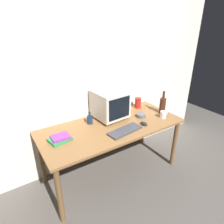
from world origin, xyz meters
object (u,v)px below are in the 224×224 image
at_px(book_stack, 60,139).
at_px(mug, 163,115).
at_px(bottle_short, 90,119).
at_px(metal_canister, 138,103).
at_px(crt_monitor, 110,104).
at_px(bottle_tall, 163,105).
at_px(cd_spindle, 141,115).
at_px(computer_mouse, 144,124).
at_px(keyboard, 125,131).

xyz_separation_m(book_stack, mug, (1.32, -0.20, 0.02)).
xyz_separation_m(bottle_short, metal_canister, (0.81, 0.06, 0.02)).
relative_size(crt_monitor, bottle_tall, 1.29).
bearing_deg(book_stack, mug, -8.66).
bearing_deg(metal_canister, cd_spindle, -122.12).
xyz_separation_m(bottle_tall, book_stack, (-1.41, 0.09, -0.09)).
relative_size(crt_monitor, mug, 3.45).
height_order(crt_monitor, cd_spindle, crt_monitor).
relative_size(computer_mouse, bottle_short, 0.62).
xyz_separation_m(computer_mouse, bottle_short, (-0.54, 0.39, 0.04)).
bearing_deg(book_stack, metal_canister, 10.71).
xyz_separation_m(keyboard, metal_canister, (0.57, 0.45, 0.06)).
bearing_deg(keyboard, bottle_tall, 2.87).
bearing_deg(bottle_short, bottle_tall, -15.33).
bearing_deg(bottle_short, keyboard, -57.86).
relative_size(crt_monitor, bottle_short, 2.55).
bearing_deg(cd_spindle, book_stack, 178.66).
bearing_deg(bottle_tall, mug, -129.08).
bearing_deg(bottle_tall, metal_canister, 115.68).
height_order(bottle_tall, metal_canister, bottle_tall).
relative_size(bottle_short, metal_canister, 1.08).
bearing_deg(cd_spindle, computer_mouse, -120.92).
distance_m(bottle_tall, cd_spindle, 0.34).
xyz_separation_m(book_stack, metal_canister, (1.25, 0.24, 0.05)).
distance_m(crt_monitor, mug, 0.71).
relative_size(mug, metal_canister, 0.80).
relative_size(bottle_short, cd_spindle, 1.35).
height_order(keyboard, cd_spindle, cd_spindle).
bearing_deg(mug, keyboard, -178.58).
relative_size(keyboard, bottle_short, 2.59).
distance_m(mug, cd_spindle, 0.29).
height_order(keyboard, computer_mouse, computer_mouse).
distance_m(bottle_short, book_stack, 0.48).
relative_size(computer_mouse, cd_spindle, 0.83).
relative_size(keyboard, book_stack, 1.74).
relative_size(computer_mouse, mug, 0.83).
relative_size(bottle_short, mug, 1.35).
relative_size(computer_mouse, metal_canister, 0.67).
xyz_separation_m(mug, cd_spindle, (-0.23, 0.18, -0.02)).
bearing_deg(cd_spindle, metal_canister, 57.88).
height_order(crt_monitor, bottle_tall, crt_monitor).
height_order(bottle_tall, mug, bottle_tall).
xyz_separation_m(keyboard, mug, (0.63, 0.02, 0.03)).
relative_size(keyboard, bottle_tall, 1.31).
bearing_deg(bottle_short, crt_monitor, -0.63).
bearing_deg(crt_monitor, bottle_short, 179.37).
bearing_deg(crt_monitor, mug, -32.56).
relative_size(crt_monitor, book_stack, 1.72).
bearing_deg(computer_mouse, mug, -0.62).
bearing_deg(mug, computer_mouse, -177.92).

